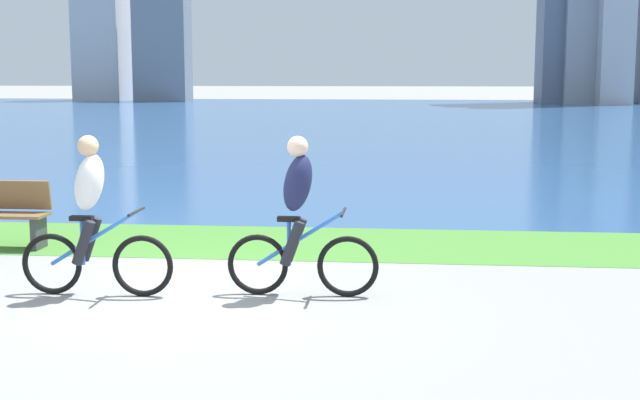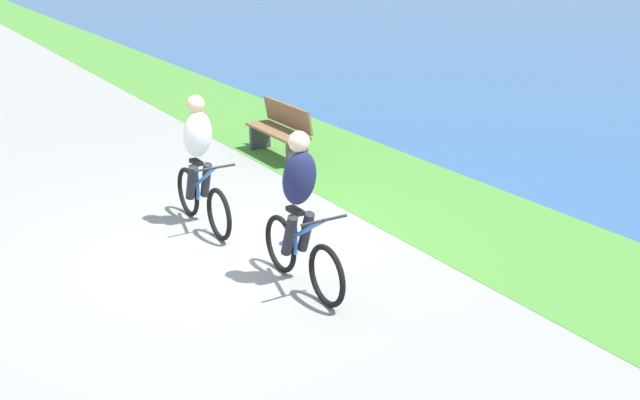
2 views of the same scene
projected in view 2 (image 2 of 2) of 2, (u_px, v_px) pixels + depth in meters
The scene contains 5 objects.
ground_plane at pixel (233, 250), 8.77m from camera, with size 300.00×300.00×0.00m, color gray.
grass_strip_bayside at pixel (436, 204), 10.30m from camera, with size 120.00×2.41×0.01m, color #478433.
cyclist_lead at pixel (300, 212), 7.61m from camera, with size 1.60×0.52×1.69m.
cyclist_trailing at pixel (200, 163), 9.24m from camera, with size 1.64×0.52×1.69m.
bench_near_path at pixel (281, 131), 12.36m from camera, with size 1.50×0.47×0.90m.
Camera 2 is at (7.42, -3.33, 3.50)m, focal length 41.70 mm.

